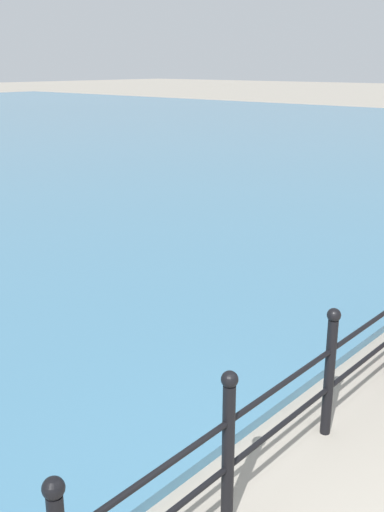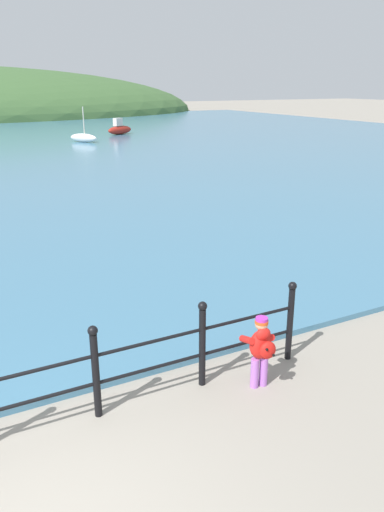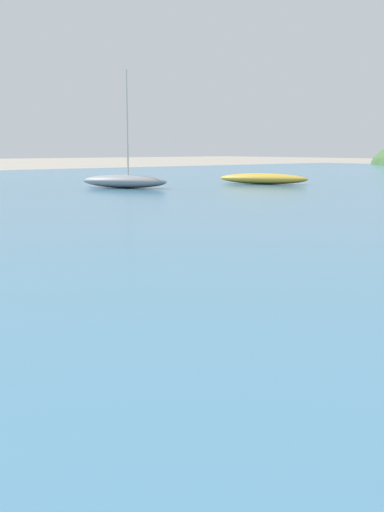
# 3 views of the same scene
# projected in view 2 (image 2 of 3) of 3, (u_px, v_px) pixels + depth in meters

# --- Properties ---
(iron_railing) EXTENTS (7.28, 0.12, 1.21)m
(iron_railing) POSITION_uv_depth(u_px,v_px,m) (33.00, 385.00, 5.54)
(iron_railing) COLOR black
(iron_railing) RESTS_ON ground
(child_in_coat) EXTENTS (0.41, 0.55, 1.00)m
(child_in_coat) POSITION_uv_depth(u_px,v_px,m) (261.00, 346.00, 6.44)
(child_in_coat) COLOR #AD66C6
(child_in_coat) RESTS_ON ground
(boat_far_left) EXTENTS (1.67, 2.09, 2.27)m
(boat_far_left) POSITION_uv_depth(u_px,v_px,m) (83.00, 138.00, 33.17)
(boat_far_left) COLOR silver
(boat_far_left) RESTS_ON water
(boat_green_fishing) EXTENTS (2.42, 1.65, 1.22)m
(boat_green_fishing) POSITION_uv_depth(u_px,v_px,m) (120.00, 129.00, 38.16)
(boat_green_fishing) COLOR maroon
(boat_green_fishing) RESTS_ON water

